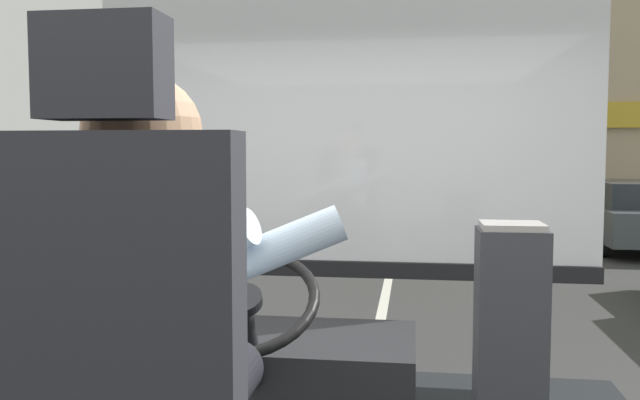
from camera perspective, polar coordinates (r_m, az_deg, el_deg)
ground at (r=10.66m, az=6.07°, el=-6.12°), size 18.00×44.00×0.06m
bus_driver at (r=1.46m, az=-13.95°, el=-8.81°), size 0.78×0.53×0.78m
steering_console at (r=2.64m, az=-4.29°, el=-15.35°), size 1.10×0.96×0.77m
fare_box at (r=2.29m, az=15.97°, el=-12.88°), size 0.22×0.20×0.87m
windshield_panel at (r=3.32m, az=1.98°, el=3.27°), size 2.50×0.08×1.48m
street_tree at (r=12.53m, az=-11.56°, el=12.50°), size 2.79×2.79×5.13m
shop_building at (r=19.20m, az=19.76°, el=9.02°), size 12.79×4.62×7.13m
parked_car_charcoal at (r=14.22m, az=25.05°, el=-1.05°), size 1.76×4.18×1.31m
parked_car_blue at (r=18.63m, az=20.25°, el=0.15°), size 1.97×3.90×1.23m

